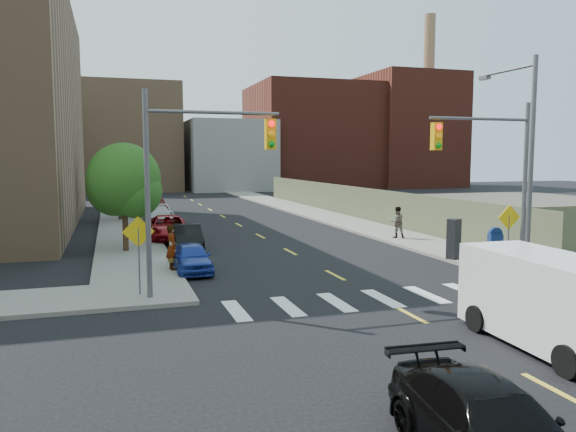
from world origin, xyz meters
TOP-DOWN VIEW (x-y plane):
  - ground at (0.00, 0.00)m, footprint 160.00×160.00m
  - sidewalk_nw at (-7.75, 41.50)m, footprint 3.50×73.00m
  - sidewalk_ne at (7.75, 41.50)m, footprint 3.50×73.00m
  - fence_north at (9.60, 28.00)m, footprint 0.12×44.00m
  - gravel_lot at (28.00, 30.00)m, footprint 36.00×42.00m
  - bg_bldg_west at (-22.00, 70.00)m, footprint 14.00×18.00m
  - bg_bldg_midwest at (-6.00, 72.00)m, footprint 14.00×16.00m
  - bg_bldg_center at (8.00, 70.00)m, footprint 12.00×16.00m
  - bg_bldg_east at (22.00, 72.00)m, footprint 18.00×18.00m
  - bg_bldg_fareast at (38.00, 70.00)m, footprint 14.00×16.00m
  - smokestack at (42.00, 70.00)m, footprint 1.80×1.80m
  - signal_nw at (-5.98, 6.00)m, footprint 4.59×0.30m
  - signal_ne at (5.98, 6.00)m, footprint 4.59×0.30m
  - streetlight_ne at (8.20, 6.90)m, footprint 0.25×3.70m
  - warn_sign_nw at (-7.80, 6.50)m, footprint 1.06×0.06m
  - warn_sign_ne at (7.20, 6.50)m, footprint 1.06×0.06m
  - warn_sign_midwest at (-7.80, 20.00)m, footprint 1.06×0.06m
  - tree_west_near at (-8.00, 16.05)m, footprint 3.66×3.64m
  - tree_west_far at (-8.00, 31.05)m, footprint 3.66×3.64m
  - parked_car_blue at (-5.50, 10.41)m, footprint 1.46×3.64m
  - parked_car_black at (-4.94, 16.11)m, footprint 1.54×4.05m
  - parked_car_red at (-5.50, 20.24)m, footprint 2.42×5.13m
  - parked_car_silver at (-5.50, 27.52)m, footprint 2.03×4.77m
  - parked_car_white at (-4.90, 31.97)m, footprint 1.77×3.91m
  - parked_car_maroon at (-5.50, 32.65)m, footprint 2.15×4.93m
  - parked_car_grey at (-5.50, 39.38)m, footprint 2.59×5.09m
  - black_sedan at (-3.20, -6.00)m, footprint 2.12×4.64m
  - cargo_van at (1.82, -1.63)m, footprint 2.34×5.27m
  - mailbox at (8.31, 8.73)m, footprint 0.68×0.58m
  - payphone at (6.30, 9.07)m, footprint 0.69×0.64m
  - pedestrian_west at (-6.30, 10.47)m, footprint 0.55×0.75m
  - pedestrian_east at (7.13, 15.94)m, footprint 1.01×0.86m

SIDE VIEW (x-z plane):
  - ground at x=0.00m, z-range 0.00..0.00m
  - gravel_lot at x=28.00m, z-range 0.00..0.06m
  - sidewalk_nw at x=-7.75m, z-range 0.00..0.15m
  - sidewalk_ne at x=7.75m, z-range 0.00..0.15m
  - parked_car_blue at x=-5.50m, z-range 0.00..1.24m
  - parked_car_white at x=-4.90m, z-range 0.00..1.30m
  - black_sedan at x=-3.20m, z-range 0.00..1.31m
  - parked_car_black at x=-4.94m, z-range 0.00..1.32m
  - parked_car_silver at x=-5.50m, z-range 0.00..1.37m
  - parked_car_grey at x=-5.50m, z-range 0.00..1.38m
  - parked_car_red at x=-5.50m, z-range 0.00..1.42m
  - parked_car_maroon at x=-5.50m, z-range 0.00..1.58m
  - mailbox at x=8.31m, z-range 0.13..1.56m
  - pedestrian_east at x=7.13m, z-range 0.15..1.96m
  - payphone at x=6.30m, z-range 0.15..2.00m
  - pedestrian_west at x=-6.30m, z-range 0.15..2.02m
  - cargo_van at x=1.82m, z-range 0.06..2.44m
  - fence_north at x=9.60m, z-range 0.00..2.50m
  - warn_sign_nw at x=-7.80m, z-range 0.58..3.41m
  - warn_sign_ne at x=7.20m, z-range 0.58..3.41m
  - warn_sign_midwest at x=-7.80m, z-range 0.58..3.41m
  - tree_west_near at x=-8.00m, z-range 0.72..6.24m
  - tree_west_far at x=-8.00m, z-range 0.72..6.24m
  - signal_nw at x=-5.98m, z-range 1.03..8.03m
  - signal_ne at x=5.98m, z-range 1.03..8.03m
  - bg_bldg_center at x=8.00m, z-range 0.00..10.00m
  - streetlight_ne at x=8.20m, z-range 0.72..9.72m
  - bg_bldg_west at x=-22.00m, z-range 0.00..12.00m
  - bg_bldg_midwest at x=-6.00m, z-range 0.00..15.00m
  - bg_bldg_east at x=22.00m, z-range 0.00..16.00m
  - bg_bldg_fareast at x=38.00m, z-range 0.00..18.00m
  - smokestack at x=42.00m, z-range 0.00..28.00m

